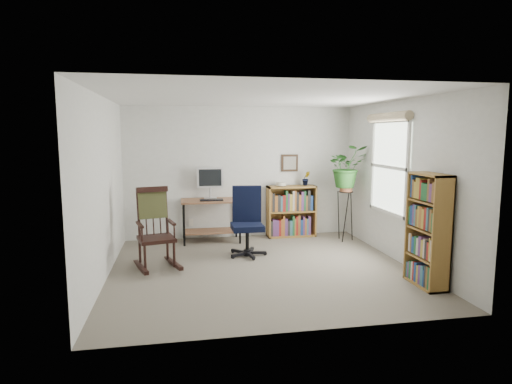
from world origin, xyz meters
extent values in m
cube|color=slate|center=(0.00, 0.00, 0.00)|extent=(4.20, 4.00, 0.00)
cube|color=silver|center=(0.00, 0.00, 2.40)|extent=(4.20, 4.00, 0.00)
cube|color=silver|center=(0.00, 2.00, 1.20)|extent=(4.20, 0.00, 2.40)
cube|color=silver|center=(0.00, -2.00, 1.20)|extent=(4.20, 0.00, 2.40)
cube|color=silver|center=(-2.10, 0.00, 1.20)|extent=(0.00, 4.00, 2.40)
cube|color=silver|center=(2.10, 0.00, 1.20)|extent=(0.00, 4.00, 2.40)
cube|color=black|center=(-0.57, 1.58, 0.77)|extent=(0.40, 0.15, 0.02)
imported|color=#275F21|center=(1.80, 1.34, 1.70)|extent=(1.69, 1.88, 1.46)
imported|color=#275F21|center=(1.21, 1.83, 1.01)|extent=(0.13, 0.24, 0.11)
camera|label=1|loc=(-1.13, -5.79, 1.90)|focal=30.00mm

